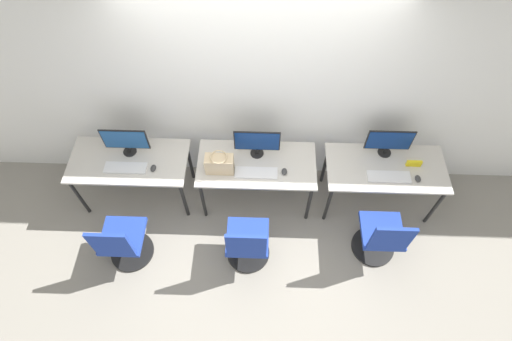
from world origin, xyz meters
name	(u,v)px	position (x,y,z in m)	size (l,w,h in m)	color
ground_plane	(256,220)	(0.00, 0.00, 0.00)	(20.00, 20.00, 0.00)	gray
wall_back	(258,89)	(0.00, 0.76, 1.40)	(12.00, 0.05, 2.80)	silver
desk_left	(130,164)	(-1.41, 0.32, 0.64)	(1.30, 0.64, 0.71)	#BCB7AD
monitor_left	(125,141)	(-1.41, 0.44, 0.91)	(0.50, 0.15, 0.37)	black
keyboard_left	(126,168)	(-1.41, 0.21, 0.72)	(0.46, 0.15, 0.02)	silver
mouse_left	(153,168)	(-1.11, 0.21, 0.73)	(0.06, 0.09, 0.03)	#333333
office_chair_left	(123,243)	(-1.38, -0.51, 0.36)	(0.48, 0.48, 0.89)	black
desk_center	(257,168)	(0.00, 0.32, 0.64)	(1.30, 0.64, 0.71)	#BCB7AD
monitor_center	(257,142)	(0.00, 0.46, 0.91)	(0.50, 0.15, 0.37)	black
keyboard_center	(256,173)	(0.00, 0.19, 0.72)	(0.46, 0.15, 0.02)	silver
mouse_center	(284,172)	(0.30, 0.21, 0.73)	(0.06, 0.09, 0.03)	#333333
office_chair_center	(247,244)	(-0.07, -0.48, 0.36)	(0.48, 0.48, 0.89)	black
desk_right	(385,171)	(1.41, 0.32, 0.64)	(1.30, 0.64, 0.71)	#BCB7AD
monitor_right	(389,142)	(1.41, 0.52, 0.91)	(0.50, 0.15, 0.37)	black
keyboard_right	(389,177)	(1.41, 0.19, 0.72)	(0.46, 0.15, 0.02)	silver
mouse_right	(418,179)	(1.72, 0.17, 0.73)	(0.06, 0.09, 0.03)	#333333
office_chair_right	(381,238)	(1.35, -0.36, 0.36)	(0.48, 0.48, 0.89)	black
handbag	(219,164)	(-0.39, 0.22, 0.83)	(0.30, 0.18, 0.25)	tan
placard_right	(414,163)	(1.70, 0.35, 0.75)	(0.16, 0.03, 0.08)	yellow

